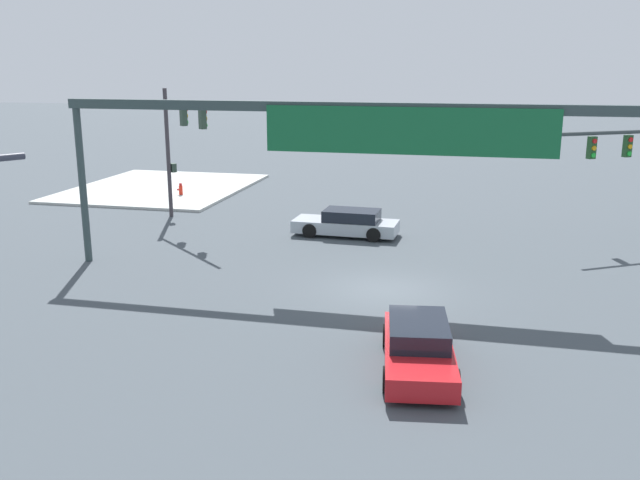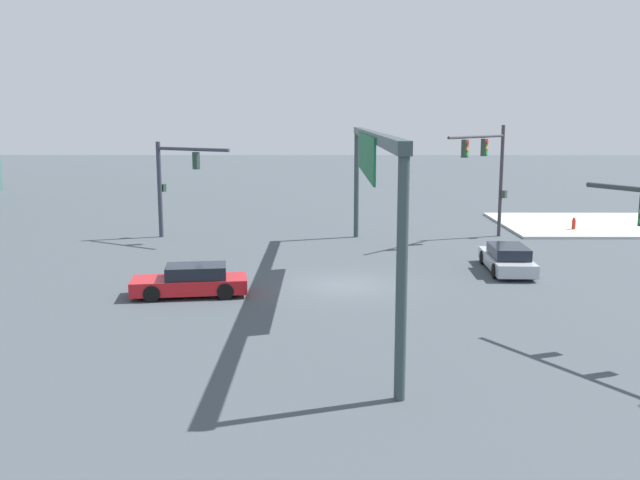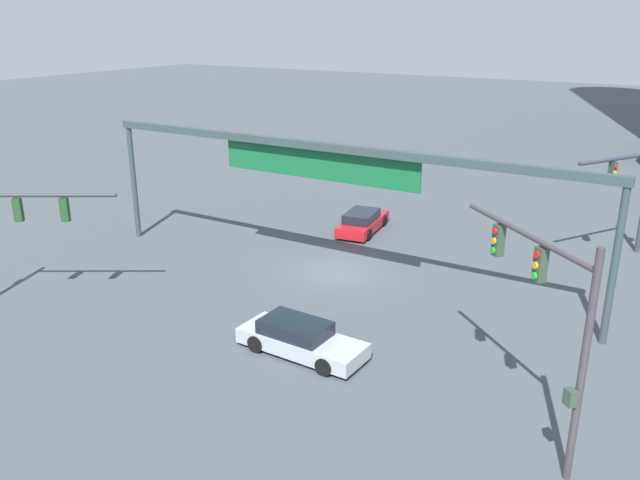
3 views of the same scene
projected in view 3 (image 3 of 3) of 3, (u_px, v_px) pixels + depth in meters
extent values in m
plane|color=#434B51|center=(336.00, 272.00, 30.46)|extent=(204.29, 204.29, 0.00)
cylinder|color=#333B3D|center=(40.00, 195.00, 25.54)|extent=(5.29, 3.28, 0.16)
cube|color=#204924|center=(18.00, 210.00, 25.73)|extent=(0.41, 0.39, 0.95)
cylinder|color=red|center=(19.00, 202.00, 25.79)|extent=(0.20, 0.15, 0.20)
cylinder|color=orange|center=(20.00, 209.00, 25.89)|extent=(0.20, 0.15, 0.20)
cylinder|color=green|center=(21.00, 216.00, 25.98)|extent=(0.20, 0.15, 0.20)
cube|color=#204924|center=(65.00, 210.00, 25.74)|extent=(0.41, 0.39, 0.95)
cylinder|color=red|center=(65.00, 202.00, 25.79)|extent=(0.20, 0.15, 0.20)
cylinder|color=orange|center=(66.00, 209.00, 25.89)|extent=(0.20, 0.15, 0.20)
cylinder|color=green|center=(67.00, 216.00, 25.99)|extent=(0.20, 0.15, 0.20)
cylinder|color=#353846|center=(618.00, 158.00, 30.23)|extent=(2.82, 4.50, 0.19)
cube|color=#263D34|center=(612.00, 172.00, 30.32)|extent=(0.39, 0.41, 0.95)
cylinder|color=red|center=(616.00, 166.00, 30.09)|extent=(0.15, 0.20, 0.20)
cylinder|color=orange|center=(615.00, 173.00, 30.19)|extent=(0.15, 0.20, 0.20)
cylinder|color=green|center=(614.00, 179.00, 30.29)|extent=(0.15, 0.20, 0.20)
cylinder|color=#3C363C|center=(583.00, 370.00, 15.83)|extent=(0.20, 0.20, 6.45)
cylinder|color=#3C363C|center=(525.00, 234.00, 17.58)|extent=(4.41, 3.99, 0.15)
cube|color=#304336|center=(540.00, 265.00, 17.06)|extent=(0.41, 0.41, 0.95)
cylinder|color=red|center=(536.00, 255.00, 16.92)|extent=(0.19, 0.18, 0.20)
cylinder|color=orange|center=(535.00, 265.00, 17.02)|extent=(0.19, 0.18, 0.20)
cylinder|color=green|center=(534.00, 276.00, 17.12)|extent=(0.19, 0.18, 0.20)
cube|color=#304336|center=(498.00, 240.00, 18.91)|extent=(0.41, 0.41, 0.95)
cylinder|color=red|center=(494.00, 231.00, 18.77)|extent=(0.19, 0.18, 0.20)
cylinder|color=orange|center=(494.00, 241.00, 18.87)|extent=(0.19, 0.18, 0.20)
cylinder|color=green|center=(493.00, 250.00, 18.97)|extent=(0.19, 0.18, 0.20)
cube|color=#304336|center=(570.00, 397.00, 16.01)|extent=(0.38, 0.38, 0.44)
cylinder|color=#334344|center=(134.00, 183.00, 34.47)|extent=(0.28, 0.28, 5.98)
cylinder|color=#334344|center=(614.00, 268.00, 22.87)|extent=(0.28, 0.28, 5.98)
cube|color=#334344|center=(326.00, 147.00, 27.63)|extent=(24.29, 0.35, 0.35)
cube|color=#156236|center=(317.00, 161.00, 28.32)|extent=(9.86, 0.08, 1.59)
cube|color=#ACB3BD|center=(302.00, 343.00, 22.96)|extent=(4.78, 1.90, 0.55)
cube|color=black|center=(295.00, 327.00, 22.93)|extent=(2.51, 1.60, 0.50)
cylinder|color=black|center=(348.00, 347.00, 22.87)|extent=(0.65, 0.24, 0.64)
cylinder|color=black|center=(324.00, 367.00, 21.61)|extent=(0.65, 0.24, 0.64)
cylinder|color=black|center=(282.00, 327.00, 24.38)|extent=(0.65, 0.24, 0.64)
cylinder|color=black|center=(256.00, 344.00, 23.12)|extent=(0.65, 0.24, 0.64)
cube|color=red|center=(363.00, 224.00, 36.11)|extent=(2.30, 4.63, 0.55)
cube|color=black|center=(361.00, 216.00, 35.71)|extent=(1.80, 2.49, 0.50)
cylinder|color=black|center=(358.00, 217.00, 37.64)|extent=(0.31, 0.66, 0.64)
cylinder|color=black|center=(384.00, 221.00, 37.05)|extent=(0.31, 0.66, 0.64)
cylinder|color=black|center=(341.00, 231.00, 35.25)|extent=(0.31, 0.66, 0.64)
cylinder|color=black|center=(368.00, 235.00, 34.67)|extent=(0.31, 0.66, 0.64)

